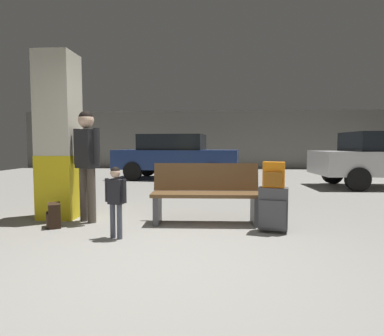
{
  "coord_description": "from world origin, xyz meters",
  "views": [
    {
      "loc": [
        0.54,
        -3.18,
        1.18
      ],
      "look_at": [
        0.22,
        1.3,
        0.85
      ],
      "focal_mm": 30.56,
      "sensor_mm": 36.0,
      "label": 1
    }
  ],
  "objects_px": {
    "bench": "(206,193)",
    "adult": "(87,154)",
    "structural_pillar": "(59,137)",
    "backpack_dark_floor": "(54,216)",
    "suitcase": "(273,209)",
    "backpack_bright": "(274,175)",
    "parked_car_far": "(176,155)",
    "child": "(116,195)"
  },
  "relations": [
    {
      "from": "backpack_bright",
      "to": "backpack_dark_floor",
      "type": "xyz_separation_m",
      "value": [
        -3.06,
        0.05,
        -0.6
      ]
    },
    {
      "from": "suitcase",
      "to": "child",
      "type": "bearing_deg",
      "value": -167.72
    },
    {
      "from": "structural_pillar",
      "to": "backpack_dark_floor",
      "type": "distance_m",
      "value": 1.3
    },
    {
      "from": "bench",
      "to": "backpack_dark_floor",
      "type": "relative_size",
      "value": 4.76
    },
    {
      "from": "child",
      "to": "adult",
      "type": "xyz_separation_m",
      "value": [
        -0.7,
        0.84,
        0.48
      ]
    },
    {
      "from": "child",
      "to": "adult",
      "type": "bearing_deg",
      "value": 129.63
    },
    {
      "from": "bench",
      "to": "adult",
      "type": "xyz_separation_m",
      "value": [
        -1.79,
        -0.07,
        0.59
      ]
    },
    {
      "from": "backpack_bright",
      "to": "parked_car_far",
      "type": "relative_size",
      "value": 0.08
    },
    {
      "from": "bench",
      "to": "backpack_dark_floor",
      "type": "height_order",
      "value": "bench"
    },
    {
      "from": "structural_pillar",
      "to": "suitcase",
      "type": "relative_size",
      "value": 4.31
    },
    {
      "from": "bench",
      "to": "child",
      "type": "distance_m",
      "value": 1.43
    },
    {
      "from": "adult",
      "to": "suitcase",
      "type": "bearing_deg",
      "value": -8.49
    },
    {
      "from": "bench",
      "to": "child",
      "type": "bearing_deg",
      "value": -140.32
    },
    {
      "from": "bench",
      "to": "backpack_bright",
      "type": "relative_size",
      "value": 4.76
    },
    {
      "from": "adult",
      "to": "backpack_dark_floor",
      "type": "height_order",
      "value": "adult"
    },
    {
      "from": "suitcase",
      "to": "adult",
      "type": "distance_m",
      "value": 2.82
    },
    {
      "from": "structural_pillar",
      "to": "bench",
      "type": "height_order",
      "value": "structural_pillar"
    },
    {
      "from": "bench",
      "to": "adult",
      "type": "distance_m",
      "value": 1.89
    },
    {
      "from": "structural_pillar",
      "to": "adult",
      "type": "bearing_deg",
      "value": -26.18
    },
    {
      "from": "backpack_dark_floor",
      "to": "backpack_bright",
      "type": "bearing_deg",
      "value": -0.97
    },
    {
      "from": "backpack_bright",
      "to": "adult",
      "type": "distance_m",
      "value": 2.74
    },
    {
      "from": "backpack_bright",
      "to": "child",
      "type": "bearing_deg",
      "value": -167.74
    },
    {
      "from": "backpack_dark_floor",
      "to": "bench",
      "type": "bearing_deg",
      "value": 11.07
    },
    {
      "from": "parked_car_far",
      "to": "backpack_bright",
      "type": "bearing_deg",
      "value": -72.48
    },
    {
      "from": "suitcase",
      "to": "child",
      "type": "relative_size",
      "value": 0.67
    },
    {
      "from": "child",
      "to": "backpack_dark_floor",
      "type": "height_order",
      "value": "child"
    },
    {
      "from": "bench",
      "to": "backpack_dark_floor",
      "type": "distance_m",
      "value": 2.2
    },
    {
      "from": "backpack_dark_floor",
      "to": "parked_car_far",
      "type": "height_order",
      "value": "parked_car_far"
    },
    {
      "from": "structural_pillar",
      "to": "adult",
      "type": "relative_size",
      "value": 1.55
    },
    {
      "from": "bench",
      "to": "parked_car_far",
      "type": "distance_m",
      "value": 6.33
    },
    {
      "from": "child",
      "to": "bench",
      "type": "bearing_deg",
      "value": 39.68
    },
    {
      "from": "suitcase",
      "to": "adult",
      "type": "relative_size",
      "value": 0.36
    },
    {
      "from": "child",
      "to": "parked_car_far",
      "type": "height_order",
      "value": "parked_car_far"
    },
    {
      "from": "backpack_bright",
      "to": "child",
      "type": "distance_m",
      "value": 2.06
    },
    {
      "from": "child",
      "to": "backpack_dark_floor",
      "type": "relative_size",
      "value": 2.65
    },
    {
      "from": "backpack_dark_floor",
      "to": "structural_pillar",
      "type": "bearing_deg",
      "value": 107.61
    },
    {
      "from": "suitcase",
      "to": "child",
      "type": "distance_m",
      "value": 2.07
    },
    {
      "from": "backpack_bright",
      "to": "parked_car_far",
      "type": "height_order",
      "value": "parked_car_far"
    },
    {
      "from": "backpack_bright",
      "to": "parked_car_far",
      "type": "xyz_separation_m",
      "value": [
        -2.11,
        6.67,
        0.03
      ]
    },
    {
      "from": "structural_pillar",
      "to": "backpack_dark_floor",
      "type": "height_order",
      "value": "structural_pillar"
    },
    {
      "from": "structural_pillar",
      "to": "suitcase",
      "type": "bearing_deg",
      "value": -11.72
    },
    {
      "from": "bench",
      "to": "backpack_bright",
      "type": "bearing_deg",
      "value": -27.34
    }
  ]
}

